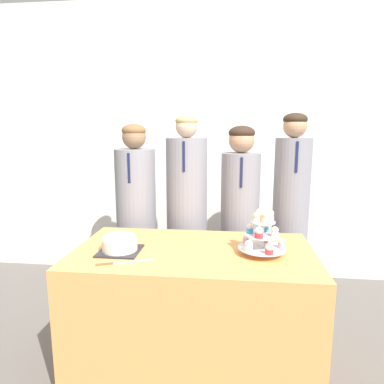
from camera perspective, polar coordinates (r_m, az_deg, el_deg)
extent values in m
cube|color=silver|center=(3.44, 3.00, 8.17)|extent=(9.00, 0.06, 2.70)
cube|color=#EF9951|center=(2.23, 0.24, -18.93)|extent=(1.42, 0.80, 0.77)
cube|color=#232328|center=(2.08, -11.92, -9.57)|extent=(0.24, 0.24, 0.01)
cylinder|color=silver|center=(2.07, -11.96, -8.55)|extent=(0.20, 0.20, 0.07)
ellipsoid|color=silver|center=(2.06, -12.00, -7.56)|extent=(0.20, 0.20, 0.07)
cube|color=silver|center=(1.92, -9.76, -11.34)|extent=(0.20, 0.10, 0.00)
cube|color=brown|center=(1.91, -14.39, -11.61)|extent=(0.09, 0.05, 0.01)
cylinder|color=silver|center=(2.01, 11.63, -7.52)|extent=(0.02, 0.02, 0.19)
cylinder|color=silver|center=(2.02, 11.57, -9.13)|extent=(0.27, 0.27, 0.01)
cylinder|color=silver|center=(2.00, 11.65, -7.04)|extent=(0.19, 0.19, 0.01)
cylinder|color=silver|center=(1.98, 11.73, -4.91)|extent=(0.14, 0.14, 0.01)
cylinder|color=orange|center=(2.12, 12.17, -7.75)|extent=(0.04, 0.04, 0.03)
sphere|color=#F4E5C6|center=(2.12, 12.20, -7.13)|extent=(0.04, 0.04, 0.04)
cylinder|color=pink|center=(2.08, 8.96, -8.07)|extent=(0.04, 0.04, 0.03)
sphere|color=silver|center=(2.07, 8.98, -7.44)|extent=(0.04, 0.04, 0.04)
cylinder|color=white|center=(1.95, 9.38, -9.32)|extent=(0.05, 0.05, 0.03)
sphere|color=white|center=(1.94, 9.40, -8.57)|extent=(0.04, 0.04, 0.04)
cylinder|color=#E5333D|center=(1.93, 12.73, -9.70)|extent=(0.05, 0.05, 0.03)
sphere|color=#F4E5C6|center=(1.92, 12.76, -8.98)|extent=(0.04, 0.04, 0.04)
cylinder|color=pink|center=(2.04, 14.68, -8.65)|extent=(0.04, 0.04, 0.03)
sphere|color=white|center=(2.03, 14.72, -7.99)|extent=(0.04, 0.04, 0.04)
cylinder|color=white|center=(1.98, 13.61, -6.85)|extent=(0.04, 0.04, 0.03)
sphere|color=#F4E5C6|center=(1.97, 13.64, -6.17)|extent=(0.04, 0.04, 0.04)
cylinder|color=#3893DB|center=(2.06, 12.18, -6.08)|extent=(0.04, 0.04, 0.02)
sphere|color=beige|center=(2.06, 12.20, -5.47)|extent=(0.04, 0.04, 0.04)
cylinder|color=#3893DB|center=(2.01, 9.61, -6.39)|extent=(0.04, 0.04, 0.03)
sphere|color=white|center=(2.00, 9.63, -5.70)|extent=(0.04, 0.04, 0.04)
cylinder|color=#E5333D|center=(1.93, 11.08, -7.12)|extent=(0.05, 0.05, 0.03)
sphere|color=white|center=(1.93, 11.11, -6.35)|extent=(0.04, 0.04, 0.04)
cylinder|color=orange|center=(2.01, 11.18, -4.13)|extent=(0.05, 0.05, 0.03)
sphere|color=#F4E5C6|center=(2.00, 11.21, -3.34)|extent=(0.04, 0.04, 0.04)
cylinder|color=white|center=(1.96, 10.65, -4.59)|extent=(0.04, 0.04, 0.03)
sphere|color=beige|center=(1.95, 10.67, -3.88)|extent=(0.04, 0.04, 0.04)
cylinder|color=white|center=(1.94, 12.23, -4.69)|extent=(0.04, 0.04, 0.03)
sphere|color=silver|center=(1.93, 12.26, -3.89)|extent=(0.04, 0.04, 0.04)
cylinder|color=pink|center=(1.99, 12.85, -4.33)|extent=(0.05, 0.05, 0.03)
sphere|color=beige|center=(1.98, 12.88, -3.52)|extent=(0.04, 0.04, 0.04)
cylinder|color=gray|center=(2.84, -9.18, -6.45)|extent=(0.32, 0.32, 1.33)
sphere|color=#8E6B4C|center=(2.72, -9.64, 8.99)|extent=(0.18, 0.18, 0.18)
ellipsoid|color=brown|center=(2.72, -9.68, 10.06)|extent=(0.19, 0.19, 0.10)
cube|color=#191E47|center=(2.58, -10.48, 3.96)|extent=(0.02, 0.01, 0.22)
cylinder|color=gray|center=(2.75, -0.86, -5.95)|extent=(0.32, 0.32, 1.42)
sphere|color=#D6AD89|center=(2.64, -0.91, 10.81)|extent=(0.17, 0.17, 0.17)
ellipsoid|color=tan|center=(2.64, -0.91, 11.82)|extent=(0.17, 0.17, 0.09)
cube|color=#191E47|center=(2.48, -1.38, 5.91)|extent=(0.02, 0.01, 0.22)
cylinder|color=gray|center=(2.74, 7.87, -7.29)|extent=(0.30, 0.30, 1.30)
sphere|color=tan|center=(2.62, 8.27, 8.56)|extent=(0.19, 0.19, 0.19)
ellipsoid|color=#332319|center=(2.62, 8.30, 9.73)|extent=(0.20, 0.20, 0.11)
cube|color=#191E47|center=(2.48, 8.24, 3.22)|extent=(0.02, 0.01, 0.22)
cylinder|color=gray|center=(2.76, 15.93, -6.23)|extent=(0.27, 0.27, 1.42)
sphere|color=tan|center=(2.65, 16.78, 10.49)|extent=(0.17, 0.17, 0.17)
ellipsoid|color=#332319|center=(2.66, 16.84, 11.51)|extent=(0.18, 0.18, 0.09)
cube|color=#191E47|center=(2.53, 17.07, 5.59)|extent=(0.02, 0.01, 0.22)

